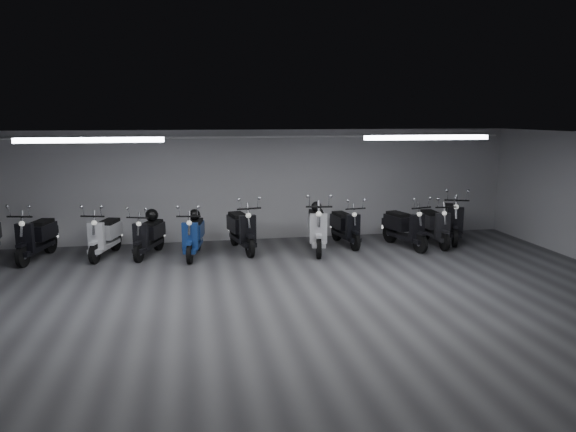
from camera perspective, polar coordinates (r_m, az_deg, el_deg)
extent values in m
cube|color=#3C3C3F|center=(9.20, -1.08, -9.44)|extent=(14.00, 10.00, 0.01)
cube|color=gray|center=(8.65, -1.15, 8.33)|extent=(14.00, 10.00, 0.01)
cube|color=#A6A6A9|center=(13.72, -4.54, 3.23)|extent=(14.00, 0.01, 2.80)
cube|color=#A6A6A9|center=(4.18, 10.55, -14.27)|extent=(14.00, 0.01, 2.80)
cube|color=white|center=(9.67, -20.15, 7.54)|extent=(2.40, 0.18, 0.08)
cube|color=white|center=(10.51, 14.45, 8.04)|extent=(2.40, 0.18, 0.08)
cylinder|color=white|center=(13.54, -4.58, 8.32)|extent=(13.60, 0.05, 0.05)
sphere|color=black|center=(12.79, 3.02, 1.00)|extent=(0.25, 0.25, 0.25)
sphere|color=black|center=(12.70, -14.20, 0.09)|extent=(0.29, 0.29, 0.29)
sphere|color=black|center=(12.44, -9.85, 0.14)|extent=(0.26, 0.26, 0.26)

